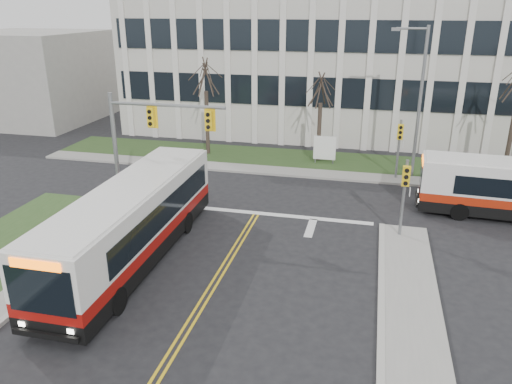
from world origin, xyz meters
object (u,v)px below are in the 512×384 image
object	(u,v)px
directory_sign	(325,148)
newspaper_box_red	(67,248)
bus_main	(132,225)
streetlight	(418,95)

from	to	relation	value
directory_sign	newspaper_box_red	world-z (taller)	directory_sign
directory_sign	newspaper_box_red	size ratio (longest dim) A/B	2.11
newspaper_box_red	directory_sign	bearing A→B (deg)	77.37
bus_main	newspaper_box_red	world-z (taller)	bus_main
streetlight	bus_main	size ratio (longest dim) A/B	0.75
directory_sign	newspaper_box_red	xyz separation A→B (m)	(-9.30, -16.04, -0.70)
directory_sign	bus_main	world-z (taller)	bus_main
streetlight	directory_sign	size ratio (longest dim) A/B	4.60
directory_sign	bus_main	bearing A→B (deg)	-112.66
directory_sign	bus_main	xyz separation A→B (m)	(-6.45, -15.44, 0.46)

